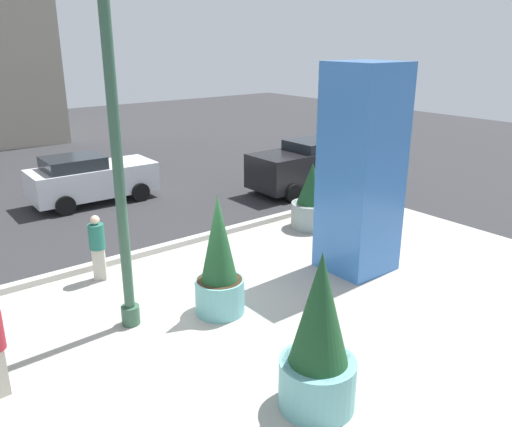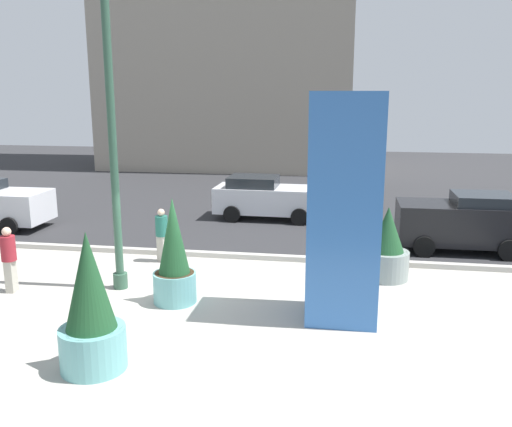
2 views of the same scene
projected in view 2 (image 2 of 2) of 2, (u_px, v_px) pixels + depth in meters
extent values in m
plane|color=#2D2D30|center=(212.00, 249.00, 17.48)|extent=(60.00, 60.00, 0.00)
cube|color=#ADA89E|center=(145.00, 327.00, 11.70)|extent=(18.00, 10.00, 0.02)
cube|color=#B7B2A8|center=(205.00, 254.00, 16.61)|extent=(18.00, 0.24, 0.16)
cylinder|color=#335642|center=(121.00, 281.00, 13.95)|extent=(0.36, 0.36, 0.40)
cylinder|color=#335642|center=(113.00, 145.00, 13.19)|extent=(0.20, 0.20, 7.29)
cube|color=#3870BC|center=(345.00, 209.00, 11.70)|extent=(1.50, 1.50, 4.91)
cylinder|color=#6BB2B2|center=(93.00, 348.00, 9.86)|extent=(1.18, 1.18, 0.80)
cylinder|color=#382819|center=(92.00, 329.00, 9.78)|extent=(1.09, 1.09, 0.04)
cone|color=#1E4C28|center=(89.00, 281.00, 9.58)|extent=(0.90, 0.90, 1.77)
cylinder|color=#6BB2B2|center=(175.00, 287.00, 12.98)|extent=(1.01, 1.01, 0.74)
cylinder|color=#382819|center=(174.00, 273.00, 12.90)|extent=(0.93, 0.93, 0.04)
cone|color=#1E4C28|center=(173.00, 236.00, 12.70)|extent=(0.74, 0.74, 1.79)
cylinder|color=gray|center=(386.00, 265.00, 14.62)|extent=(1.19, 1.19, 0.76)
cylinder|color=#382819|center=(387.00, 252.00, 14.55)|extent=(1.10, 1.10, 0.04)
cone|color=#1E4C28|center=(388.00, 229.00, 14.41)|extent=(0.88, 0.88, 1.20)
cube|color=silver|center=(269.00, 199.00, 21.44)|extent=(4.20, 1.84, 0.98)
cube|color=#1E2328|center=(253.00, 181.00, 21.41)|extent=(1.91, 1.58, 0.40)
cylinder|color=black|center=(304.00, 207.00, 22.14)|extent=(0.64, 0.23, 0.64)
cylinder|color=black|center=(299.00, 217.00, 20.47)|extent=(0.64, 0.23, 0.64)
cylinder|color=black|center=(242.00, 205.00, 22.61)|extent=(0.64, 0.23, 0.64)
cylinder|color=black|center=(232.00, 214.00, 20.94)|extent=(0.64, 0.23, 0.64)
cube|color=black|center=(461.00, 223.00, 17.12)|extent=(3.91, 1.80, 1.22)
cube|color=#1E2328|center=(484.00, 199.00, 16.86)|extent=(1.76, 1.59, 0.33)
cylinder|color=black|center=(424.00, 247.00, 16.57)|extent=(0.64, 0.22, 0.64)
cylinder|color=black|center=(417.00, 232.00, 18.30)|extent=(0.64, 0.22, 0.64)
cylinder|color=black|center=(509.00, 250.00, 16.19)|extent=(0.64, 0.22, 0.64)
cylinder|color=black|center=(493.00, 235.00, 17.92)|extent=(0.64, 0.22, 0.64)
cylinder|color=black|center=(38.00, 215.00, 20.83)|extent=(0.64, 0.23, 0.64)
cylinder|color=black|center=(9.00, 226.00, 19.07)|extent=(0.64, 0.23, 0.64)
cube|color=#B2AD9E|center=(11.00, 276.00, 13.63)|extent=(0.22, 0.30, 0.83)
cylinder|color=maroon|center=(8.00, 248.00, 13.47)|extent=(0.39, 0.39, 0.62)
sphere|color=beige|center=(6.00, 232.00, 13.38)|extent=(0.22, 0.22, 0.22)
cube|color=#B2AD9E|center=(162.00, 249.00, 16.08)|extent=(0.34, 0.31, 0.79)
cylinder|color=#236656|center=(162.00, 226.00, 15.93)|extent=(0.49, 0.49, 0.59)
sphere|color=beige|center=(161.00, 212.00, 15.85)|extent=(0.21, 0.21, 0.21)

